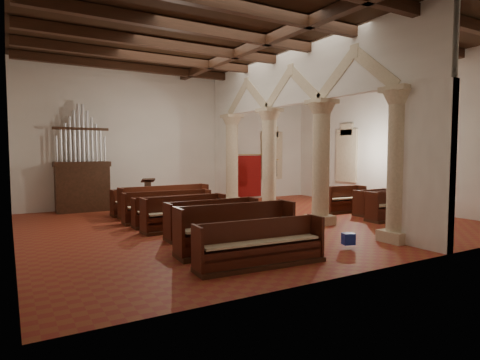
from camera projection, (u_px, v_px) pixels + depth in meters
name	position (u px, v px, depth m)	size (l,w,h in m)	color
floor	(250.00, 222.00, 13.63)	(14.00, 14.00, 0.00)	brown
ceiling	(250.00, 42.00, 13.21)	(14.00, 14.00, 0.00)	black
wall_back	(182.00, 139.00, 18.59)	(14.00, 0.02, 6.00)	white
wall_front	(403.00, 122.00, 8.24)	(14.00, 0.02, 6.00)	white
wall_left	(9.00, 127.00, 9.91)	(0.02, 12.00, 6.00)	white
wall_right	(391.00, 137.00, 16.93)	(0.02, 12.00, 6.00)	white
ceiling_beams	(250.00, 48.00, 13.22)	(13.80, 11.80, 0.30)	#3E2014
arcade	(293.00, 119.00, 14.28)	(0.90, 11.90, 6.00)	beige
window_right_a	(422.00, 157.00, 15.68)	(0.03, 1.00, 2.20)	#2D6549
window_right_b	(347.00, 156.00, 19.13)	(0.03, 1.00, 2.20)	#2D6549
window_back	(271.00, 155.00, 21.14)	(1.00, 0.03, 2.20)	#2D6549
pipe_organ	(82.00, 177.00, 16.02)	(2.10, 0.85, 4.40)	#3E2014
lectern	(148.00, 196.00, 16.79)	(0.56, 0.57, 1.30)	#3D1D13
dossal_curtain	(248.00, 176.00, 20.41)	(1.80, 0.07, 2.17)	maroon
processional_banner	(273.00, 186.00, 19.07)	(0.48, 0.61, 2.12)	#3E2014
hymnal_box_a	(348.00, 239.00, 9.89)	(0.28, 0.23, 0.28)	navy
hymnal_box_b	(269.00, 235.00, 10.25)	(0.30, 0.25, 0.30)	navy
hymnal_box_c	(234.00, 218.00, 12.96)	(0.29, 0.23, 0.29)	#162B99
tube_heater_a	(242.00, 261.00, 8.15)	(0.10, 0.10, 1.01)	silver
tube_heater_b	(269.00, 243.00, 9.76)	(0.10, 0.10, 0.99)	white
nave_pew_0	(261.00, 251.00, 8.34)	(2.91, 0.83, 0.97)	#3E2014
nave_pew_1	(237.00, 236.00, 9.50)	(2.97, 0.91, 1.15)	#3E2014
nave_pew_2	(233.00, 231.00, 10.33)	(2.92, 0.79, 1.02)	#3E2014
nave_pew_3	(213.00, 225.00, 11.23)	(2.70, 0.72, 1.04)	#3E2014
nave_pew_4	(185.00, 219.00, 12.24)	(2.65, 0.82, 1.04)	#3E2014
nave_pew_5	(175.00, 215.00, 13.06)	(2.71, 0.69, 0.95)	#3E2014
nave_pew_6	(168.00, 211.00, 13.74)	(3.03, 0.82, 1.04)	#3E2014
nave_pew_7	(165.00, 206.00, 14.88)	(3.41, 0.98, 1.13)	#3E2014
nave_pew_8	(151.00, 205.00, 15.44)	(2.96, 0.74, 0.99)	#3E2014
aisle_pew_0	(391.00, 211.00, 13.89)	(1.89, 0.80, 1.03)	#3E2014
aisle_pew_1	(374.00, 206.00, 15.17)	(1.71, 0.67, 0.96)	#3E2014
aisle_pew_2	(344.00, 203.00, 15.84)	(1.84, 0.79, 1.03)	#3E2014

